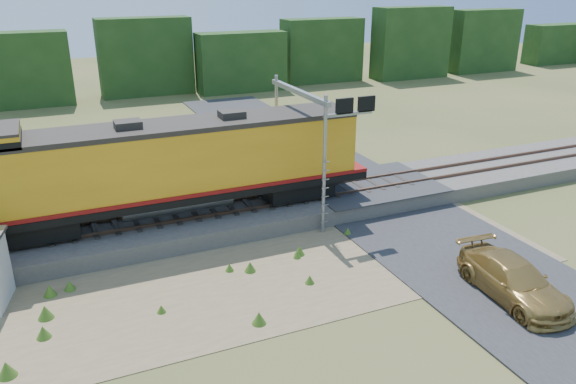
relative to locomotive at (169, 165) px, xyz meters
name	(u,v)px	position (x,y,z in m)	size (l,w,h in m)	color
ground	(298,275)	(3.71, -6.00, -3.33)	(140.00, 140.00, 0.00)	#475123
ballast	(248,212)	(3.71, 0.00, -2.93)	(70.00, 5.00, 0.80)	slate
rails	(248,203)	(3.71, 0.00, -2.45)	(70.00, 1.54, 0.16)	brown
dirt_shoulder	(248,279)	(1.71, -5.50, -3.31)	(26.00, 8.00, 0.03)	#8C7754
road	(429,235)	(10.71, -5.26, -3.24)	(7.00, 66.00, 0.86)	#38383A
tree_line_north	(135,66)	(3.71, 32.00, -0.26)	(130.00, 3.00, 6.50)	#1B3A15
weed_clumps	(215,292)	(0.21, -5.90, -3.33)	(15.00, 6.20, 0.56)	#40671D
locomotive	(169,165)	(0.00, 0.00, 0.00)	(18.60, 2.84, 4.80)	black
signal_gantry	(310,119)	(6.76, -0.65, 1.59)	(2.58, 6.20, 6.51)	gray
car	(513,280)	(10.35, -10.74, -2.59)	(2.06, 5.06, 1.47)	#AD8640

